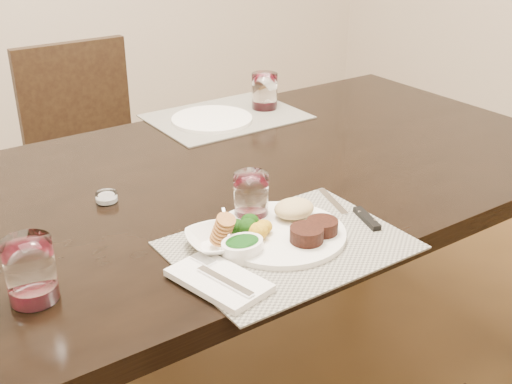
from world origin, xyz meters
TOP-DOWN VIEW (x-y plane):
  - dining_table at (0.00, 0.00)m, footprint 2.00×1.00m
  - chair_far at (0.00, 0.93)m, footprint 0.42×0.42m
  - placemat_near at (-0.07, -0.37)m, footprint 0.46×0.34m
  - placemat_far at (0.26, 0.38)m, footprint 0.46×0.34m
  - dinner_plate at (-0.05, -0.34)m, footprint 0.27×0.27m
  - napkin_fork at (-0.26, -0.41)m, footprint 0.14×0.20m
  - steak_knife at (0.13, -0.36)m, footprint 0.06×0.23m
  - cracker_bowl at (-0.19, -0.30)m, footprint 0.15×0.15m
  - sauce_ramekin at (-0.17, -0.36)m, footprint 0.09×0.13m
  - wine_glass_near at (-0.06, -0.23)m, footprint 0.07×0.07m
  - far_plate at (0.20, 0.37)m, footprint 0.25×0.25m
  - wine_glass_far at (0.41, 0.38)m, footprint 0.08×0.08m
  - wine_glass_side at (-0.55, -0.27)m, footprint 0.09×0.09m
  - salt_cellar at (-0.29, 0.03)m, footprint 0.05×0.05m

SIDE VIEW (x-z plane):
  - chair_far at x=0.00m, z-range 0.05..0.95m
  - dining_table at x=0.00m, z-range 0.29..1.04m
  - placemat_near at x=-0.07m, z-range 0.75..0.75m
  - placemat_far at x=0.26m, z-range 0.75..0.75m
  - steak_knife at x=0.13m, z-range 0.75..0.76m
  - far_plate at x=0.20m, z-range 0.75..0.76m
  - salt_cellar at x=-0.29m, z-range 0.75..0.77m
  - napkin_fork at x=-0.26m, z-range 0.75..0.77m
  - dinner_plate at x=-0.05m, z-range 0.74..0.79m
  - cracker_bowl at x=-0.19m, z-range 0.74..0.80m
  - sauce_ramekin at x=-0.17m, z-range 0.74..0.81m
  - wine_glass_near at x=-0.06m, z-range 0.75..0.85m
  - wine_glass_side at x=-0.55m, z-range 0.74..0.86m
  - wine_glass_far at x=0.41m, z-range 0.75..0.86m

